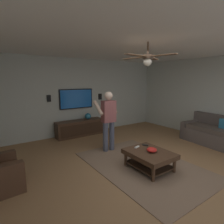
# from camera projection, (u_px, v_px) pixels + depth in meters

# --- Properties ---
(ground_plane) EXTENTS (8.18, 8.18, 0.00)m
(ground_plane) POSITION_uv_depth(u_px,v_px,m) (147.00, 168.00, 4.08)
(ground_plane) COLOR olive
(wall_back_tv) EXTENTS (0.10, 6.89, 2.69)m
(wall_back_tv) POSITION_uv_depth(u_px,v_px,m) (79.00, 97.00, 6.66)
(wall_back_tv) COLOR #B2B7AD
(wall_back_tv) RESTS_ON ground
(ceiling_slab) EXTENTS (7.02, 6.89, 0.10)m
(ceiling_slab) POSITION_uv_depth(u_px,v_px,m) (151.00, 39.00, 3.61)
(ceiling_slab) COLOR white
(area_rug) EXTENTS (3.01, 2.00, 0.01)m
(area_rug) POSITION_uv_depth(u_px,v_px,m) (142.00, 165.00, 4.23)
(area_rug) COLOR #7A604C
(area_rug) RESTS_ON ground
(couch) EXTENTS (1.97, 1.03, 0.87)m
(couch) POSITION_uv_depth(u_px,v_px,m) (216.00, 134.00, 5.56)
(couch) COLOR #564C47
(couch) RESTS_ON ground
(coffee_table) EXTENTS (1.00, 0.80, 0.40)m
(coffee_table) POSITION_uv_depth(u_px,v_px,m) (149.00, 156.00, 4.02)
(coffee_table) COLOR #422B1C
(coffee_table) RESTS_ON ground
(media_console) EXTENTS (0.45, 1.70, 0.55)m
(media_console) POSITION_uv_depth(u_px,v_px,m) (80.00, 128.00, 6.48)
(media_console) COLOR #422B1C
(media_console) RESTS_ON ground
(tv) EXTENTS (0.05, 1.23, 0.69)m
(tv) POSITION_uv_depth(u_px,v_px,m) (76.00, 99.00, 6.50)
(tv) COLOR black
(person_standing) EXTENTS (0.56, 0.56, 1.64)m
(person_standing) POSITION_uv_depth(u_px,v_px,m) (108.00, 118.00, 4.98)
(person_standing) COLOR #4C5166
(person_standing) RESTS_ON ground
(bowl) EXTENTS (0.22, 0.22, 0.10)m
(bowl) POSITION_uv_depth(u_px,v_px,m) (152.00, 150.00, 3.98)
(bowl) COLOR red
(bowl) RESTS_ON coffee_table
(remote_white) EXTENTS (0.08, 0.16, 0.02)m
(remote_white) POSITION_uv_depth(u_px,v_px,m) (137.00, 147.00, 4.25)
(remote_white) COLOR white
(remote_white) RESTS_ON coffee_table
(remote_black) EXTENTS (0.15, 0.12, 0.02)m
(remote_black) POSITION_uv_depth(u_px,v_px,m) (145.00, 145.00, 4.37)
(remote_black) COLOR black
(remote_black) RESTS_ON coffee_table
(vase_round) EXTENTS (0.22, 0.22, 0.22)m
(vase_round) POSITION_uv_depth(u_px,v_px,m) (88.00, 116.00, 6.61)
(vase_round) COLOR teal
(vase_round) RESTS_ON media_console
(wall_speaker_left) EXTENTS (0.06, 0.12, 0.22)m
(wall_speaker_left) POSITION_uv_depth(u_px,v_px,m) (100.00, 97.00, 7.06)
(wall_speaker_left) COLOR black
(wall_speaker_right) EXTENTS (0.06, 0.12, 0.22)m
(wall_speaker_right) POSITION_uv_depth(u_px,v_px,m) (49.00, 98.00, 5.97)
(wall_speaker_right) COLOR black
(ceiling_fan) EXTENTS (1.20, 1.17, 0.46)m
(ceiling_fan) POSITION_uv_depth(u_px,v_px,m) (147.00, 58.00, 3.61)
(ceiling_fan) COLOR #4C3828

